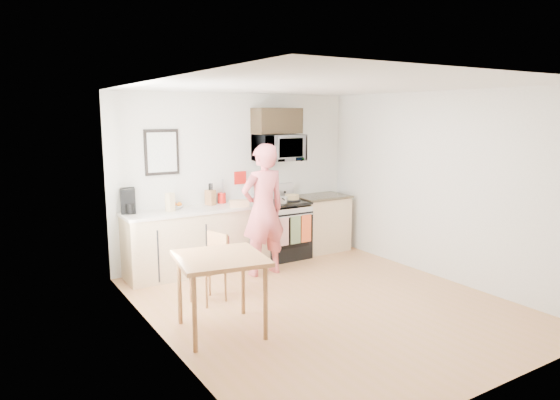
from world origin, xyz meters
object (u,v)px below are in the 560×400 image
dining_table (220,265)px  cake (292,198)px  range (282,231)px  chair (215,257)px  person (263,210)px  microwave (278,148)px

dining_table → cake: (2.21, 2.00, 0.24)m
range → chair: (-1.69, -1.14, 0.11)m
person → chair: (-1.01, -0.55, -0.40)m
range → microwave: 1.33m
range → microwave: (-0.00, 0.10, 1.32)m
microwave → person: 1.27m
dining_table → chair: chair is taller
chair → cake: cake is taller
range → microwave: size_ratio=1.53×
person → dining_table: 1.99m
microwave → cake: microwave is taller
person → cake: (0.85, 0.56, 0.03)m
dining_table → cake: size_ratio=3.23×
dining_table → range: bearing=44.9°
person → cake: person is taller
microwave → cake: 0.82m
range → dining_table: (-2.04, -2.04, 0.29)m
microwave → chair: (-1.69, -1.25, -1.21)m
microwave → person: bearing=-134.5°
range → cake: (0.17, -0.03, 0.53)m
microwave → dining_table: 3.13m
microwave → dining_table: (-2.04, -2.14, -1.03)m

